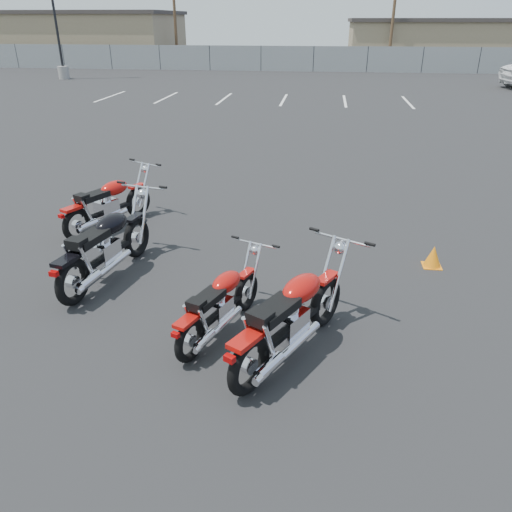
# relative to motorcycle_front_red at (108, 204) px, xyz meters

# --- Properties ---
(ground) EXTENTS (120.00, 120.00, 0.00)m
(ground) POSITION_rel_motorcycle_front_red_xyz_m (2.90, -2.83, -0.49)
(ground) COLOR black
(ground) RESTS_ON ground
(motorcycle_front_red) EXTENTS (1.35, 2.12, 1.07)m
(motorcycle_front_red) POSITION_rel_motorcycle_front_red_xyz_m (0.00, 0.00, 0.00)
(motorcycle_front_red) COLOR black
(motorcycle_front_red) RESTS_ON ground
(motorcycle_second_black) EXTENTS (1.01, 2.40, 1.18)m
(motorcycle_second_black) POSITION_rel_motorcycle_front_red_xyz_m (0.78, -1.95, 0.05)
(motorcycle_second_black) COLOR black
(motorcycle_second_black) RESTS_ON ground
(motorcycle_third_red) EXTENTS (1.56, 2.27, 1.16)m
(motorcycle_third_red) POSITION_rel_motorcycle_front_red_xyz_m (3.69, -3.55, 0.04)
(motorcycle_third_red) COLOR black
(motorcycle_third_red) RESTS_ON ground
(motorcycle_rear_red) EXTENTS (1.06, 1.87, 0.93)m
(motorcycle_rear_red) POSITION_rel_motorcycle_front_red_xyz_m (2.78, -3.19, -0.06)
(motorcycle_rear_red) COLOR black
(motorcycle_rear_red) RESTS_ON ground
(training_cone_near) EXTENTS (0.29, 0.29, 0.35)m
(training_cone_near) POSITION_rel_motorcycle_front_red_xyz_m (5.79, -0.88, -0.31)
(training_cone_near) COLOR orange
(training_cone_near) RESTS_ON ground
(light_pole_west) EXTENTS (0.80, 0.70, 11.16)m
(light_pole_west) POSITION_rel_motorcycle_front_red_xyz_m (-13.42, 24.75, 2.49)
(light_pole_west) COLOR gray
(light_pole_west) RESTS_ON ground
(chainlink_fence) EXTENTS (80.06, 0.06, 1.80)m
(chainlink_fence) POSITION_rel_motorcycle_front_red_xyz_m (2.90, 32.17, 0.41)
(chainlink_fence) COLOR slate
(chainlink_fence) RESTS_ON ground
(tan_building_west) EXTENTS (18.40, 10.40, 4.30)m
(tan_building_west) POSITION_rel_motorcycle_front_red_xyz_m (-19.10, 39.17, 1.67)
(tan_building_west) COLOR #8C7A5A
(tan_building_west) RESTS_ON ground
(tan_building_east) EXTENTS (14.40, 9.40, 3.70)m
(tan_building_east) POSITION_rel_motorcycle_front_red_xyz_m (12.90, 41.17, 1.37)
(tan_building_east) COLOR #8C7A5A
(tan_building_east) RESTS_ON ground
(utility_pole_b) EXTENTS (1.80, 0.24, 9.00)m
(utility_pole_b) POSITION_rel_motorcycle_front_red_xyz_m (-9.10, 37.17, 4.20)
(utility_pole_b) COLOR #4A3422
(utility_pole_b) RESTS_ON ground
(utility_pole_c) EXTENTS (1.80, 0.24, 9.00)m
(utility_pole_c) POSITION_rel_motorcycle_front_red_xyz_m (8.90, 36.17, 4.20)
(utility_pole_c) COLOR #4A3422
(utility_pole_c) RESTS_ON ground
(parking_line_stripes) EXTENTS (15.12, 4.00, 0.01)m
(parking_line_stripes) POSITION_rel_motorcycle_front_red_xyz_m (0.40, 17.17, -0.49)
(parking_line_stripes) COLOR silver
(parking_line_stripes) RESTS_ON ground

